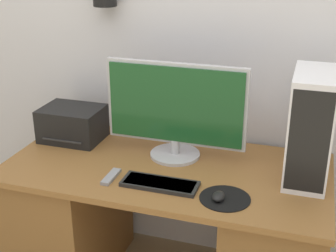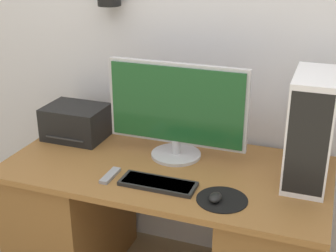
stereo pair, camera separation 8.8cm
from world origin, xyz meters
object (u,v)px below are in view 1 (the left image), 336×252
object	(u,v)px
monitor	(176,109)
remote_control	(111,177)
keyboard	(160,184)
printer	(72,124)
computer_tower	(310,127)
mouse	(218,196)

from	to	relation	value
monitor	remote_control	bearing A→B (deg)	-123.66
keyboard	printer	distance (m)	0.71
monitor	computer_tower	size ratio (longest dim) A/B	1.41
computer_tower	monitor	bearing A→B (deg)	177.09
remote_control	computer_tower	bearing A→B (deg)	18.71
keyboard	printer	size ratio (longest dim) A/B	1.07
computer_tower	remote_control	world-z (taller)	computer_tower
monitor	remote_control	xyz separation A→B (m)	(-0.21, -0.32, -0.25)
computer_tower	remote_control	bearing A→B (deg)	-161.29
monitor	printer	distance (m)	0.62
monitor	keyboard	world-z (taller)	monitor
monitor	keyboard	size ratio (longest dim) A/B	2.04
mouse	remote_control	distance (m)	0.51
printer	monitor	bearing A→B (deg)	-3.13
mouse	remote_control	xyz separation A→B (m)	(-0.51, 0.04, -0.01)
monitor	keyboard	xyz separation A→B (m)	(0.02, -0.32, -0.24)
monitor	mouse	distance (m)	0.52
printer	keyboard	bearing A→B (deg)	-29.46
computer_tower	printer	size ratio (longest dim) A/B	1.55
keyboard	remote_control	distance (m)	0.24
monitor	mouse	size ratio (longest dim) A/B	9.11
keyboard	computer_tower	world-z (taller)	computer_tower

